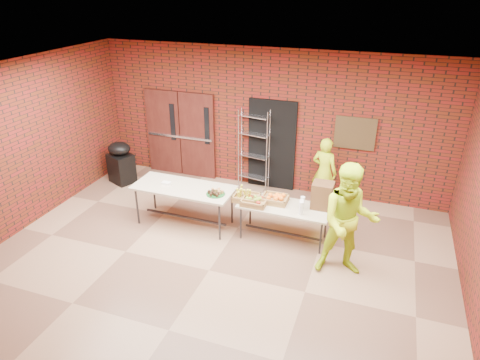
# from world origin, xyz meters

# --- Properties ---
(room) EXTENTS (8.08, 7.08, 3.28)m
(room) POSITION_xyz_m (0.00, 0.00, 1.60)
(room) COLOR brown
(room) RESTS_ON ground
(double_doors) EXTENTS (1.78, 0.12, 2.10)m
(double_doors) POSITION_xyz_m (-2.20, 3.44, 1.05)
(double_doors) COLOR #4A1D15
(double_doors) RESTS_ON room
(dark_doorway) EXTENTS (1.10, 0.06, 2.10)m
(dark_doorway) POSITION_xyz_m (0.10, 3.46, 1.05)
(dark_doorway) COLOR black
(dark_doorway) RESTS_ON room
(bronze_plaque) EXTENTS (0.85, 0.04, 0.70)m
(bronze_plaque) POSITION_xyz_m (1.90, 3.45, 1.55)
(bronze_plaque) COLOR #41301A
(bronze_plaque) RESTS_ON room
(wire_rack) EXTENTS (0.72, 0.35, 1.89)m
(wire_rack) POSITION_xyz_m (-0.28, 3.32, 0.95)
(wire_rack) COLOR silver
(wire_rack) RESTS_ON room
(table_left) EXTENTS (2.00, 0.85, 0.82)m
(table_left) POSITION_xyz_m (-1.07, 1.28, 0.75)
(table_left) COLOR #B8AC8C
(table_left) RESTS_ON room
(table_right) EXTENTS (1.71, 0.75, 0.70)m
(table_right) POSITION_xyz_m (0.93, 1.41, 0.64)
(table_right) COLOR #B8AC8C
(table_right) RESTS_ON room
(basket_bananas) EXTENTS (0.47, 0.37, 0.15)m
(basket_bananas) POSITION_xyz_m (0.20, 1.38, 0.76)
(basket_bananas) COLOR #A17F41
(basket_bananas) RESTS_ON table_right
(basket_oranges) EXTENTS (0.48, 0.38, 0.15)m
(basket_oranges) POSITION_xyz_m (0.72, 1.49, 0.76)
(basket_oranges) COLOR #A17F41
(basket_oranges) RESTS_ON table_right
(basket_apples) EXTENTS (0.46, 0.36, 0.14)m
(basket_apples) POSITION_xyz_m (0.39, 1.27, 0.76)
(basket_apples) COLOR #A17F41
(basket_apples) RESTS_ON table_right
(muffin_tray) EXTENTS (0.36, 0.36, 0.09)m
(muffin_tray) POSITION_xyz_m (-0.35, 1.19, 0.86)
(muffin_tray) COLOR #154F1E
(muffin_tray) RESTS_ON table_left
(napkin_box) EXTENTS (0.17, 0.11, 0.06)m
(napkin_box) POSITION_xyz_m (-1.43, 1.25, 0.85)
(napkin_box) COLOR white
(napkin_box) RESTS_ON table_left
(coffee_dispenser) EXTENTS (0.37, 0.33, 0.49)m
(coffee_dispenser) POSITION_xyz_m (1.58, 1.58, 0.94)
(coffee_dispenser) COLOR #55321D
(coffee_dispenser) RESTS_ON table_right
(cup_stack_front) EXTENTS (0.07, 0.07, 0.22)m
(cup_stack_front) POSITION_xyz_m (1.26, 1.32, 0.81)
(cup_stack_front) COLOR white
(cup_stack_front) RESTS_ON table_right
(cup_stack_mid) EXTENTS (0.08, 0.08, 0.25)m
(cup_stack_mid) POSITION_xyz_m (1.28, 1.20, 0.82)
(cup_stack_mid) COLOR white
(cup_stack_mid) RESTS_ON table_right
(cup_stack_back) EXTENTS (0.08, 0.08, 0.25)m
(cup_stack_back) POSITION_xyz_m (1.26, 1.40, 0.82)
(cup_stack_back) COLOR white
(cup_stack_back) RESTS_ON table_right
(covered_grill) EXTENTS (0.70, 0.65, 1.02)m
(covered_grill) POSITION_xyz_m (-3.36, 2.51, 0.51)
(covered_grill) COLOR black
(covered_grill) RESTS_ON room
(volunteer_woman) EXTENTS (0.64, 0.51, 1.53)m
(volunteer_woman) POSITION_xyz_m (1.39, 3.01, 0.76)
(volunteer_woman) COLOR #C3E819
(volunteer_woman) RESTS_ON room
(volunteer_man) EXTENTS (1.10, 0.94, 1.96)m
(volunteer_man) POSITION_xyz_m (2.14, 0.75, 0.98)
(volunteer_man) COLOR #C3E819
(volunteer_man) RESTS_ON room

